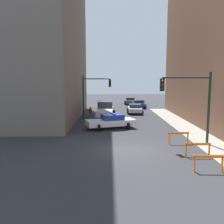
% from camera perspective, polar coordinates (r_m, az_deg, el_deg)
% --- Properties ---
extents(ground_plane, '(120.00, 120.00, 0.00)m').
position_cam_1_polar(ground_plane, '(17.36, 3.57, -8.62)').
color(ground_plane, '#2D2D33').
extents(sidewalk_right, '(2.40, 44.00, 0.12)m').
position_cam_1_polar(sidewalk_right, '(18.83, 22.93, -7.74)').
color(sidewalk_right, gray).
rests_on(sidewalk_right, ground_plane).
extents(building_corner_left, '(14.00, 20.00, 22.91)m').
position_cam_1_polar(building_corner_left, '(33.11, -20.65, 18.72)').
color(building_corner_left, '#6B6056').
rests_on(building_corner_left, ground_plane).
extents(traffic_light_near, '(3.64, 0.35, 5.20)m').
position_cam_1_polar(traffic_light_near, '(18.73, 18.03, 3.21)').
color(traffic_light_near, black).
rests_on(traffic_light_near, sidewalk_right).
extents(traffic_light_far, '(3.44, 0.35, 5.20)m').
position_cam_1_polar(traffic_light_far, '(30.01, -4.52, 4.89)').
color(traffic_light_far, black).
rests_on(traffic_light_far, ground_plane).
extents(police_car, '(5.04, 3.22, 1.52)m').
position_cam_1_polar(police_car, '(24.33, -0.21, -2.10)').
color(police_car, white).
rests_on(police_car, ground_plane).
extents(white_truck, '(2.76, 5.46, 1.90)m').
position_cam_1_polar(white_truck, '(31.37, -1.64, 0.46)').
color(white_truck, silver).
rests_on(white_truck, ground_plane).
extents(parked_car_near, '(2.46, 4.41, 1.31)m').
position_cam_1_polar(parked_car_near, '(35.01, 5.28, 0.82)').
color(parked_car_near, silver).
rests_on(parked_car_near, ground_plane).
extents(parked_car_mid, '(2.41, 4.38, 1.31)m').
position_cam_1_polar(parked_car_mid, '(41.59, 6.08, 1.91)').
color(parked_car_mid, navy).
rests_on(parked_car_mid, ground_plane).
extents(parked_car_far, '(2.45, 4.41, 1.31)m').
position_cam_1_polar(parked_car_far, '(46.94, 4.21, 2.59)').
color(parked_car_far, '#474C51').
rests_on(parked_car_far, ground_plane).
extents(pedestrian_crossing, '(0.51, 0.51, 1.66)m').
position_cam_1_polar(pedestrian_crossing, '(25.33, -4.19, -1.41)').
color(pedestrian_crossing, black).
rests_on(pedestrian_crossing, ground_plane).
extents(pedestrian_corner, '(0.42, 0.42, 1.66)m').
position_cam_1_polar(pedestrian_corner, '(28.61, -4.93, -0.36)').
color(pedestrian_corner, '#474C66').
rests_on(pedestrian_corner, ground_plane).
extents(barrier_front, '(1.60, 0.22, 0.90)m').
position_cam_1_polar(barrier_front, '(14.22, 21.20, -10.29)').
color(barrier_front, orange).
rests_on(barrier_front, ground_plane).
extents(barrier_mid, '(1.60, 0.17, 0.90)m').
position_cam_1_polar(barrier_mid, '(16.54, 19.02, -7.66)').
color(barrier_mid, orange).
rests_on(barrier_mid, ground_plane).
extents(barrier_back, '(1.60, 0.29, 0.90)m').
position_cam_1_polar(barrier_back, '(19.31, 14.96, -5.30)').
color(barrier_back, orange).
rests_on(barrier_back, ground_plane).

